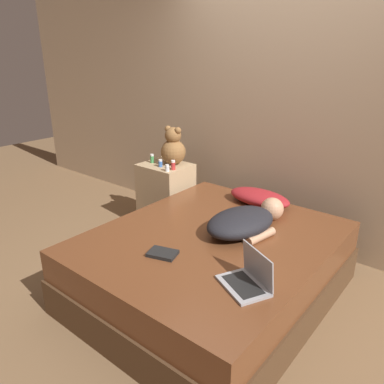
# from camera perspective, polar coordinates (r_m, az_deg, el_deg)

# --- Properties ---
(ground_plane) EXTENTS (12.00, 12.00, 0.00)m
(ground_plane) POSITION_cam_1_polar(r_m,az_deg,el_deg) (3.02, 2.93, -15.20)
(ground_plane) COLOR brown
(wall_back) EXTENTS (8.00, 0.06, 2.60)m
(wall_back) POSITION_cam_1_polar(r_m,az_deg,el_deg) (3.53, 15.38, 12.42)
(wall_back) COLOR tan
(wall_back) RESTS_ON ground_plane
(bed) EXTENTS (1.58, 1.87, 0.51)m
(bed) POSITION_cam_1_polar(r_m,az_deg,el_deg) (2.88, 3.02, -11.16)
(bed) COLOR #4C331E
(bed) RESTS_ON ground_plane
(nightstand) EXTENTS (0.48, 0.41, 0.69)m
(nightstand) POSITION_cam_1_polar(r_m,az_deg,el_deg) (3.93, -3.98, -0.59)
(nightstand) COLOR tan
(nightstand) RESTS_ON ground_plane
(pillow) EXTENTS (0.56, 0.28, 0.13)m
(pillow) POSITION_cam_1_polar(r_m,az_deg,el_deg) (3.31, 10.22, -0.82)
(pillow) COLOR maroon
(pillow) RESTS_ON bed
(person_lying) EXTENTS (0.48, 0.77, 0.18)m
(person_lying) POSITION_cam_1_polar(r_m,az_deg,el_deg) (2.80, 8.14, -4.34)
(person_lying) COLOR black
(person_lying) RESTS_ON bed
(laptop) EXTENTS (0.36, 0.32, 0.22)m
(laptop) POSITION_cam_1_polar(r_m,az_deg,el_deg) (2.21, 8.60, -12.85)
(laptop) COLOR #9E9EA3
(laptop) RESTS_ON bed
(teddy_bear) EXTENTS (0.25, 0.25, 0.39)m
(teddy_bear) POSITION_cam_1_polar(r_m,az_deg,el_deg) (3.78, -2.88, 6.72)
(teddy_bear) COLOR brown
(teddy_bear) RESTS_ON nightstand
(bottle_green) EXTENTS (0.04, 0.04, 0.09)m
(bottle_green) POSITION_cam_1_polar(r_m,az_deg,el_deg) (3.88, -6.10, 5.10)
(bottle_green) COLOR #3D8E4C
(bottle_green) RESTS_ON nightstand
(bottle_blue) EXTENTS (0.04, 0.04, 0.08)m
(bottle_blue) POSITION_cam_1_polar(r_m,az_deg,el_deg) (3.73, -4.85, 4.39)
(bottle_blue) COLOR #3866B2
(bottle_blue) RESTS_ON nightstand
(bottle_red) EXTENTS (0.04, 0.04, 0.09)m
(bottle_red) POSITION_cam_1_polar(r_m,az_deg,el_deg) (3.63, -2.89, 4.12)
(bottle_red) COLOR #B72D2D
(bottle_red) RESTS_ON nightstand
(bottle_clear) EXTENTS (0.04, 0.04, 0.07)m
(bottle_clear) POSITION_cam_1_polar(r_m,az_deg,el_deg) (3.58, -3.80, 3.66)
(bottle_clear) COLOR silver
(bottle_clear) RESTS_ON nightstand
(book) EXTENTS (0.22, 0.18, 0.02)m
(book) POSITION_cam_1_polar(r_m,az_deg,el_deg) (2.51, -4.50, -9.31)
(book) COLOR black
(book) RESTS_ON bed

